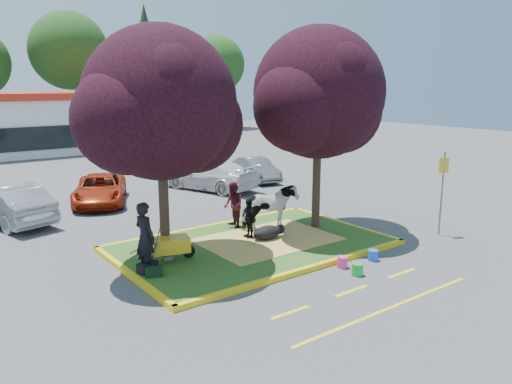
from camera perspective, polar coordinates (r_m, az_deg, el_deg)
ground at (r=15.87m, az=-0.43°, el=-6.37°), size 90.00×90.00×0.00m
median_island at (r=15.84m, az=-0.43°, el=-6.11°), size 8.00×5.00×0.15m
curb_near at (r=13.96m, az=5.91°, el=-8.78°), size 8.30×0.16×0.15m
curb_far at (r=17.89m, az=-5.32°, el=-3.98°), size 8.30×0.16×0.15m
curb_left at (r=13.98m, az=-14.24°, el=-9.09°), size 0.16×5.30×0.15m
curb_right at (r=18.44m, az=9.89°, el=-3.63°), size 0.16×5.30×0.15m
straw_bedding at (r=16.16m, az=1.30°, el=-5.44°), size 4.20×3.00×0.01m
tree_purple_left at (r=13.93m, az=-10.79°, el=9.12°), size 5.06×4.20×6.51m
tree_purple_right at (r=17.05m, az=7.27°, el=10.47°), size 5.30×4.40×6.82m
fire_lane_stripe_a at (r=11.66m, az=3.94°, el=-13.57°), size 1.10×0.12×0.01m
fire_lane_stripe_b at (r=12.94m, az=10.83°, el=-11.05°), size 1.10×0.12×0.01m
fire_lane_stripe_c at (r=14.38m, az=16.32°, el=-8.90°), size 1.10×0.12×0.01m
fire_lane_long at (r=12.24m, az=15.05°, el=-12.68°), size 6.00×0.10×0.01m
retail_building at (r=41.66m, az=-21.58°, el=7.60°), size 20.40×8.40×4.40m
treeline at (r=50.82m, az=-25.92°, el=14.14°), size 46.58×7.80×14.63m
cow at (r=16.98m, az=1.53°, el=-1.80°), size 2.05×1.41×1.59m
calf at (r=16.14m, az=1.28°, el=-4.65°), size 1.08×0.68×0.45m
handler at (r=13.55m, az=-12.57°, el=-5.06°), size 0.59×0.78×1.91m
visitor_a at (r=17.32m, az=-2.60°, el=-1.50°), size 0.76×0.89×1.60m
visitor_b at (r=16.20m, az=-0.82°, el=-3.01°), size 0.37×0.78×1.30m
wheelbarrow at (r=14.31m, az=-9.69°, el=-5.99°), size 1.85×0.87×0.70m
gear_bag_dark at (r=13.76m, az=-12.30°, el=-8.38°), size 0.61×0.46×0.27m
gear_bag_green at (r=13.45m, az=-11.63°, el=-8.93°), size 0.52×0.43×0.24m
sign_post at (r=17.87m, az=20.56°, el=0.95°), size 0.40×0.12×2.87m
bucket_green at (r=13.90m, az=11.51°, el=-8.68°), size 0.34×0.34×0.33m
bucket_pink at (r=14.38m, az=9.82°, el=-7.90°), size 0.37×0.37×0.32m
bucket_blue at (r=15.10m, az=13.23°, el=-7.06°), size 0.35×0.35×0.32m
car_silver at (r=20.48m, az=-26.45°, el=-1.23°), size 2.61×4.74×1.48m
car_red at (r=22.46m, az=-17.40°, el=0.29°), size 3.68×4.88×1.23m
car_white at (r=24.30m, az=-5.16°, el=1.89°), size 3.42×5.18×1.40m
car_grey at (r=26.49m, az=0.02°, el=2.61°), size 1.94×3.85×1.21m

